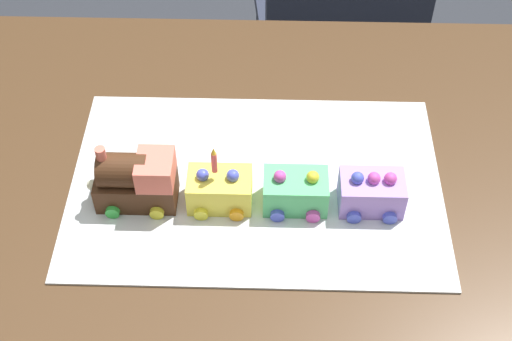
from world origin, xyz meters
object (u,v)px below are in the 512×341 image
Objects in this scene: dining_table at (235,251)px; cake_car_flatbed_lavender at (371,192)px; chair at (337,28)px; birthday_candle at (214,160)px; cake_locomotive at (136,180)px; cake_car_hopper_lemon at (220,189)px; cake_car_caboose_mint_green at (295,191)px.

cake_car_flatbed_lavender reaches higher than dining_table.
birthday_candle is at bearing 66.19° from chair.
dining_table is 28.09× the size of birthday_candle.
birthday_candle is at bearing 147.38° from dining_table.
chair reaches higher than dining_table.
cake_locomotive is 0.13m from birthday_candle.
cake_car_hopper_lemon is at bearing 140.66° from dining_table.
dining_table is 14.00× the size of cake_car_flatbed_lavender.
cake_car_flatbed_lavender is 0.25m from birthday_candle.
cake_car_flatbed_lavender is (0.36, 0.00, -0.02)m from cake_locomotive.
cake_car_caboose_mint_green is at bearing 0.00° from cake_car_hopper_lemon.
birthday_candle reaches higher than chair.
cake_car_caboose_mint_green is at bearing 0.00° from cake_locomotive.
cake_car_hopper_lemon is 0.07m from birthday_candle.
chair is at bearing 74.75° from dining_table.
cake_locomotive is 0.25m from cake_car_caboose_mint_green.
chair is at bearing 80.93° from cake_car_caboose_mint_green.
birthday_candle is (0.12, 0.00, 0.05)m from cake_locomotive.
birthday_candle is (-0.25, -0.82, 0.37)m from chair.
cake_car_hopper_lemon is 1.00× the size of cake_car_flatbed_lavender.
chair is at bearing 89.14° from cake_car_flatbed_lavender.
chair is 0.87m from cake_car_flatbed_lavender.
cake_car_hopper_lemon is at bearing 180.00° from cake_car_caboose_mint_green.
chair reaches higher than cake_car_caboose_mint_green.
cake_car_hopper_lemon reaches higher than dining_table.
cake_car_caboose_mint_green reaches higher than dining_table.
birthday_candle is (-0.03, 0.02, 0.21)m from dining_table.
cake_car_caboose_mint_green is (0.25, 0.00, -0.02)m from cake_locomotive.
dining_table is 0.26m from cake_car_flatbed_lavender.
cake_car_hopper_lemon is (0.13, 0.00, -0.02)m from cake_locomotive.
cake_car_caboose_mint_green is 1.00× the size of cake_car_flatbed_lavender.
birthday_candle reaches higher than dining_table.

